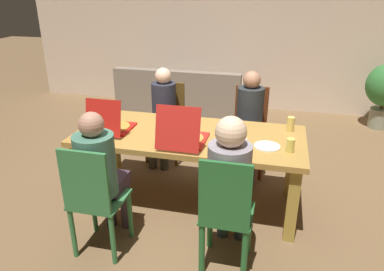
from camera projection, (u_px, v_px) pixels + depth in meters
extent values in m
plane|color=brown|center=(190.00, 201.00, 3.76)|extent=(20.00, 20.00, 0.00)
cube|color=beige|center=(236.00, 30.00, 6.12)|extent=(7.44, 0.12, 2.64)
cube|color=#AE813A|center=(190.00, 136.00, 3.47)|extent=(2.16, 0.94, 0.05)
cube|color=#AE8D39|center=(81.00, 177.00, 3.50)|extent=(0.09, 0.09, 0.70)
cube|color=#AE8D39|center=(292.00, 205.00, 3.07)|extent=(0.09, 0.09, 0.70)
cube|color=#AE8D39|center=(114.00, 145.00, 4.18)|extent=(0.09, 0.09, 0.70)
cube|color=#AE8D39|center=(292.00, 164.00, 3.74)|extent=(0.09, 0.09, 0.70)
cylinder|color=#632E15|center=(261.00, 161.00, 4.07)|extent=(0.04, 0.04, 0.45)
cylinder|color=#632E15|center=(230.00, 158.00, 4.15)|extent=(0.04, 0.04, 0.45)
cylinder|color=#632E15|center=(263.00, 147.00, 4.42)|extent=(0.04, 0.04, 0.45)
cylinder|color=#632E15|center=(235.00, 144.00, 4.50)|extent=(0.04, 0.04, 0.45)
cube|color=#632E15|center=(248.00, 134.00, 4.19)|extent=(0.40, 0.45, 0.02)
cube|color=#632E15|center=(251.00, 107.00, 4.28)|extent=(0.38, 0.03, 0.50)
cylinder|color=#402F4D|center=(251.00, 164.00, 3.99)|extent=(0.10, 0.10, 0.47)
cylinder|color=#402F4D|center=(238.00, 163.00, 4.02)|extent=(0.10, 0.10, 0.47)
cube|color=#402F4D|center=(247.00, 134.00, 4.02)|extent=(0.27, 0.33, 0.11)
cylinder|color=#282E31|center=(250.00, 109.00, 4.07)|extent=(0.29, 0.29, 0.49)
sphere|color=#AD785A|center=(252.00, 80.00, 3.94)|extent=(0.19, 0.19, 0.19)
cylinder|color=brown|center=(176.00, 149.00, 4.37)|extent=(0.04, 0.04, 0.45)
cylinder|color=brown|center=(146.00, 146.00, 4.46)|extent=(0.04, 0.04, 0.45)
cylinder|color=brown|center=(183.00, 138.00, 4.67)|extent=(0.04, 0.04, 0.45)
cylinder|color=brown|center=(155.00, 136.00, 4.75)|extent=(0.04, 0.04, 0.45)
cube|color=brown|center=(165.00, 124.00, 4.47)|extent=(0.43, 0.39, 0.02)
cube|color=brown|center=(168.00, 101.00, 4.53)|extent=(0.41, 0.03, 0.48)
cylinder|color=#3F423B|center=(164.00, 151.00, 4.30)|extent=(0.10, 0.10, 0.47)
cylinder|color=#3F423B|center=(152.00, 150.00, 4.33)|extent=(0.10, 0.10, 0.47)
cube|color=#3F423B|center=(161.00, 124.00, 4.32)|extent=(0.26, 0.29, 0.11)
cylinder|color=#2A2B39|center=(164.00, 102.00, 4.36)|extent=(0.29, 0.29, 0.46)
sphere|color=beige|center=(163.00, 76.00, 4.23)|extent=(0.19, 0.19, 0.19)
cylinder|color=#32733F|center=(94.00, 209.00, 3.22)|extent=(0.04, 0.04, 0.45)
cylinder|color=#32733F|center=(130.00, 215.00, 3.15)|extent=(0.04, 0.04, 0.45)
cylinder|color=#32733F|center=(73.00, 233.00, 2.92)|extent=(0.04, 0.04, 0.45)
cylinder|color=#32733F|center=(113.00, 240.00, 2.84)|extent=(0.04, 0.04, 0.45)
cube|color=#32733F|center=(100.00, 199.00, 2.94)|extent=(0.40, 0.40, 0.02)
cube|color=#32733F|center=(85.00, 182.00, 2.67)|extent=(0.38, 0.03, 0.50)
cylinder|color=#402E3B|center=(110.00, 202.00, 3.31)|extent=(0.10, 0.10, 0.47)
cylinder|color=#402E3B|center=(126.00, 204.00, 3.28)|extent=(0.10, 0.10, 0.47)
cube|color=#402E3B|center=(108.00, 183.00, 3.06)|extent=(0.28, 0.32, 0.11)
cylinder|color=#41705B|center=(96.00, 165.00, 2.82)|extent=(0.31, 0.31, 0.50)
sphere|color=#AC7B61|center=(91.00, 125.00, 2.69)|extent=(0.19, 0.19, 0.19)
cylinder|color=#25652F|center=(210.00, 224.00, 3.03)|extent=(0.05, 0.05, 0.45)
cylinder|color=#25652F|center=(249.00, 229.00, 2.96)|extent=(0.05, 0.05, 0.45)
cylinder|color=#25652F|center=(202.00, 249.00, 2.74)|extent=(0.05, 0.05, 0.45)
cylinder|color=#25652F|center=(244.00, 256.00, 2.67)|extent=(0.05, 0.05, 0.45)
cube|color=#25652F|center=(227.00, 213.00, 2.76)|extent=(0.39, 0.39, 0.02)
cube|color=#25652F|center=(225.00, 196.00, 2.50)|extent=(0.37, 0.03, 0.51)
cylinder|color=#323F41|center=(223.00, 212.00, 3.16)|extent=(0.10, 0.10, 0.47)
cylinder|color=#323F41|center=(241.00, 215.00, 3.13)|extent=(0.10, 0.10, 0.47)
cube|color=#323F41|center=(231.00, 195.00, 2.89)|extent=(0.28, 0.35, 0.11)
cylinder|color=gray|center=(229.00, 177.00, 2.64)|extent=(0.32, 0.32, 0.51)
sphere|color=beige|center=(231.00, 132.00, 2.50)|extent=(0.22, 0.22, 0.22)
cube|color=red|center=(185.00, 139.00, 3.31)|extent=(0.38, 0.38, 0.02)
cylinder|color=#CD8438|center=(185.00, 138.00, 3.30)|extent=(0.34, 0.34, 0.01)
cube|color=red|center=(178.00, 129.00, 3.02)|extent=(0.38, 0.10, 0.37)
cube|color=red|center=(114.00, 128.00, 3.57)|extent=(0.34, 0.34, 0.02)
cylinder|color=#BF8A32|center=(114.00, 126.00, 3.56)|extent=(0.30, 0.30, 0.01)
cube|color=red|center=(103.00, 118.00, 3.31)|extent=(0.34, 0.08, 0.34)
cylinder|color=white|center=(267.00, 146.00, 3.19)|extent=(0.23, 0.23, 0.01)
cylinder|color=white|center=(170.00, 123.00, 3.70)|extent=(0.20, 0.20, 0.01)
cone|color=#D47D40|center=(170.00, 122.00, 3.69)|extent=(0.10, 0.10, 0.02)
cylinder|color=white|center=(235.00, 138.00, 3.34)|extent=(0.21, 0.21, 0.01)
cylinder|color=#E7C063|center=(94.00, 134.00, 3.27)|extent=(0.06, 0.06, 0.14)
cylinder|color=#E4C75D|center=(291.00, 124.00, 3.50)|extent=(0.07, 0.07, 0.14)
cylinder|color=#DEC95A|center=(192.00, 115.00, 3.78)|extent=(0.07, 0.07, 0.12)
cylinder|color=#DECC5A|center=(290.00, 145.00, 3.08)|extent=(0.07, 0.07, 0.12)
cube|color=gray|center=(182.00, 102.00, 6.15)|extent=(2.04, 0.79, 0.39)
cube|color=gray|center=(176.00, 84.00, 5.72)|extent=(2.04, 0.16, 0.41)
cube|color=gray|center=(130.00, 82.00, 6.24)|extent=(0.20, 0.75, 0.18)
cube|color=gray|center=(237.00, 90.00, 5.84)|extent=(0.20, 0.75, 0.18)
cylinder|color=gray|center=(379.00, 118.00, 5.58)|extent=(0.30, 0.30, 0.30)
cylinder|color=brown|center=(382.00, 104.00, 5.50)|extent=(0.05, 0.05, 0.13)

